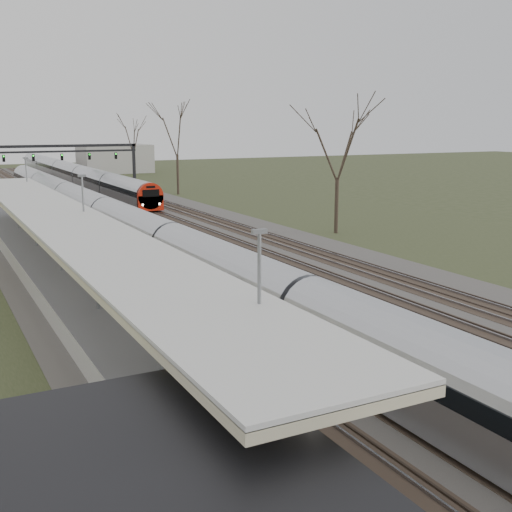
{
  "coord_description": "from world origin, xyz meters",
  "views": [
    {
      "loc": [
        -15.15,
        -0.15,
        8.67
      ],
      "look_at": [
        -0.26,
        28.49,
        2.0
      ],
      "focal_mm": 45.0,
      "sensor_mm": 36.0,
      "label": 1
    }
  ],
  "objects": [
    {
      "name": "passenger",
      "position": [
        -8.31,
        18.7,
        1.79
      ],
      "size": [
        0.42,
        0.6,
        1.57
      ],
      "primitive_type": "imported",
      "rotation": [
        0.0,
        0.0,
        1.48
      ],
      "color": "#2A4952",
      "rests_on": "platform"
    },
    {
      "name": "train_far",
      "position": [
        4.5,
        97.27,
        1.48
      ],
      "size": [
        2.62,
        75.21,
        3.05
      ],
      "color": "#9B9EA4",
      "rests_on": "ground"
    },
    {
      "name": "canopy",
      "position": [
        -9.05,
        32.99,
        3.93
      ],
      "size": [
        4.1,
        50.0,
        3.11
      ],
      "color": "slate",
      "rests_on": "platform"
    },
    {
      "name": "platform",
      "position": [
        -9.05,
        37.5,
        0.5
      ],
      "size": [
        3.5,
        69.0,
        1.0
      ],
      "primitive_type": "cube",
      "color": "#9E9B93",
      "rests_on": "ground"
    },
    {
      "name": "signal_gantry",
      "position": [
        0.29,
        84.99,
        4.91
      ],
      "size": [
        21.0,
        0.59,
        6.08
      ],
      "color": "black",
      "rests_on": "ground"
    },
    {
      "name": "track_bed",
      "position": [
        0.26,
        55.0,
        0.06
      ],
      "size": [
        24.0,
        160.0,
        0.22
      ],
      "color": "#474442",
      "rests_on": "ground"
    },
    {
      "name": "tree_east_far",
      "position": [
        14.0,
        42.0,
        7.29
      ],
      "size": [
        5.0,
        5.0,
        10.3
      ],
      "color": "#2D231C",
      "rests_on": "ground"
    },
    {
      "name": "train_near",
      "position": [
        -2.5,
        49.59,
        1.48
      ],
      "size": [
        2.62,
        90.21,
        3.05
      ],
      "color": "#9B9EA4",
      "rests_on": "ground"
    }
  ]
}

